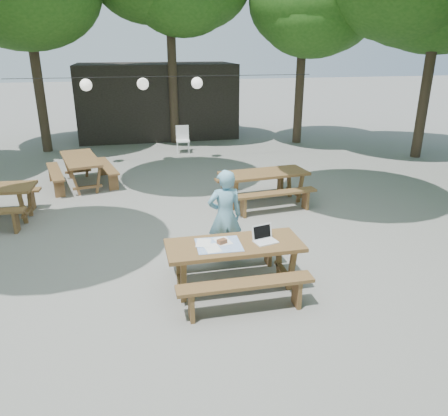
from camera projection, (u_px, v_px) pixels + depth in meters
name	position (u px, v px, depth m)	size (l,w,h in m)	color
ground	(177.00, 243.00, 8.15)	(80.00, 80.00, 0.00)	#61605C
pavilion	(157.00, 100.00, 17.35)	(6.00, 3.00, 2.80)	black
main_picnic_table	(234.00, 266.00, 6.51)	(2.00, 1.58, 0.75)	brown
picnic_table_ne	(264.00, 187.00, 10.08)	(2.07, 1.78, 0.75)	brown
picnic_table_far_w	(82.00, 171.00, 11.37)	(1.96, 2.20, 0.75)	brown
woman	(225.00, 216.00, 7.27)	(0.58, 0.38, 1.60)	#70AECD
plastic_chair	(183.00, 145.00, 14.92)	(0.47, 0.47, 0.90)	white
laptop	(264.00, 237.00, 6.45)	(0.38, 0.33, 0.24)	white
tabletop_clutter	(219.00, 244.00, 6.34)	(0.68, 0.57, 0.08)	#3C73CD
paper_lanterns	(143.00, 84.00, 12.75)	(9.00, 0.34, 0.38)	black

